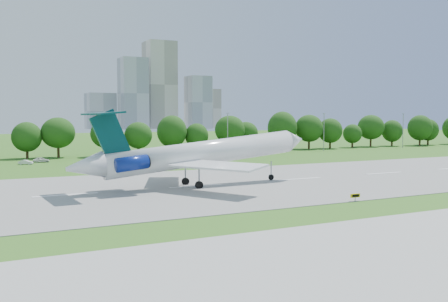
% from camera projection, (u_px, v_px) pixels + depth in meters
% --- Properties ---
extents(ground, '(600.00, 600.00, 0.00)m').
position_uv_depth(ground, '(410.00, 201.00, 65.98)').
color(ground, '#2F631A').
rests_on(ground, ground).
extents(runway, '(400.00, 45.00, 0.08)m').
position_uv_depth(runway, '(299.00, 179.00, 88.24)').
color(runway, gray).
rests_on(runway, ground).
extents(tree_line, '(288.40, 8.40, 10.40)m').
position_uv_depth(tree_line, '(167.00, 133.00, 147.48)').
color(tree_line, '#382314').
rests_on(tree_line, ground).
extents(light_poles, '(175.90, 0.25, 12.19)m').
position_uv_depth(light_poles, '(171.00, 134.00, 137.44)').
color(light_poles, gray).
rests_on(light_poles, ground).
extents(skyline, '(127.00, 52.00, 80.00)m').
position_uv_depth(skyline, '(156.00, 95.00, 456.77)').
color(skyline, '#B2B2B7').
rests_on(skyline, ground).
extents(airliner, '(42.07, 30.47, 12.26)m').
position_uv_depth(airliner, '(193.00, 154.00, 78.51)').
color(airliner, white).
rests_on(airliner, ground).
extents(taxi_sign_left, '(1.47, 0.25, 1.03)m').
position_uv_depth(taxi_sign_left, '(355.00, 196.00, 65.23)').
color(taxi_sign_left, gray).
rests_on(taxi_sign_left, ground).
extents(service_vehicle_a, '(3.40, 2.35, 1.06)m').
position_uv_depth(service_vehicle_a, '(26.00, 162.00, 115.58)').
color(service_vehicle_a, silver).
rests_on(service_vehicle_a, ground).
extents(service_vehicle_b, '(3.87, 1.76, 1.29)m').
position_uv_depth(service_vehicle_b, '(41.00, 160.00, 120.62)').
color(service_vehicle_b, silver).
rests_on(service_vehicle_b, ground).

